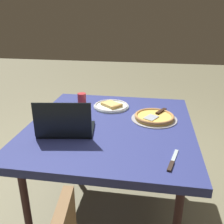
{
  "coord_description": "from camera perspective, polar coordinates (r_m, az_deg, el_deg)",
  "views": [
    {
      "loc": [
        -1.48,
        -0.25,
        1.43
      ],
      "look_at": [
        -0.02,
        -0.01,
        0.83
      ],
      "focal_mm": 40.46,
      "sensor_mm": 36.0,
      "label": 1
    }
  ],
  "objects": [
    {
      "name": "drink_cup",
      "position": [
        2.0,
        -6.82,
        2.97
      ],
      "size": [
        0.07,
        0.07,
        0.09
      ],
      "color": "red",
      "rests_on": "dining_table"
    },
    {
      "name": "table_knife",
      "position": [
        1.29,
        13.45,
        -10.95
      ],
      "size": [
        0.21,
        0.07,
        0.01
      ],
      "color": "silver",
      "rests_on": "dining_table"
    },
    {
      "name": "ground_plane",
      "position": [
        2.07,
        -0.29,
        -21.58
      ],
      "size": [
        12.0,
        12.0,
        0.0
      ],
      "primitive_type": "plane",
      "color": "#7D795B"
    },
    {
      "name": "pizza_plate",
      "position": [
        1.93,
        -0.15,
        1.41
      ],
      "size": [
        0.27,
        0.27,
        0.04
      ],
      "color": "white",
      "rests_on": "dining_table"
    },
    {
      "name": "dining_table",
      "position": [
        1.68,
        -0.33,
        -4.45
      ],
      "size": [
        1.15,
        1.06,
        0.74
      ],
      "color": "navy",
      "rests_on": "ground_plane"
    },
    {
      "name": "pizza_tray",
      "position": [
        1.74,
        9.53,
        -1.11
      ],
      "size": [
        0.31,
        0.31,
        0.04
      ],
      "color": "#A3A3AD",
      "rests_on": "dining_table"
    },
    {
      "name": "laptop",
      "position": [
        1.54,
        -10.42,
        -3.2
      ],
      "size": [
        0.27,
        0.36,
        0.22
      ],
      "color": "black",
      "rests_on": "dining_table"
    }
  ]
}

